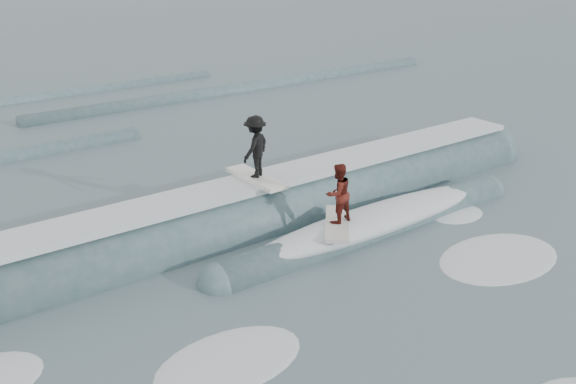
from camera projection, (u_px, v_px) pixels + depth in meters
ground at (402, 300)px, 13.13m from camera, size 160.00×160.00×0.00m
breaking_wave at (281, 219)px, 16.73m from camera, size 20.17×3.89×2.21m
surfer_black at (255, 150)px, 15.95m from camera, size 1.17×2.01×1.67m
surfer_red at (338, 198)px, 15.07m from camera, size 1.72×1.88×1.55m
whitewater at (481, 299)px, 13.16m from camera, size 16.48×8.07×0.10m
far_swells at (74, 119)px, 25.94m from camera, size 40.86×8.65×0.80m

